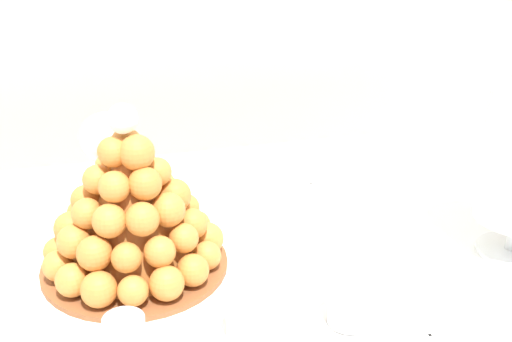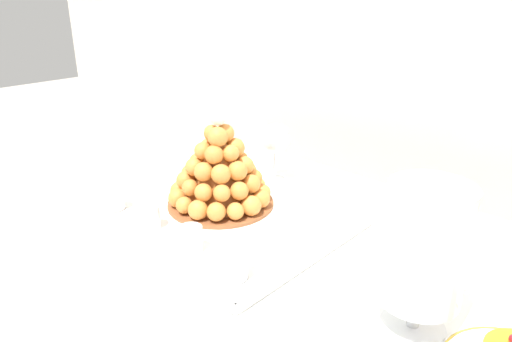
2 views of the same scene
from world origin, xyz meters
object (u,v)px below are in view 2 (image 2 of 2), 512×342
dessert_cup_centre (191,240)px  serving_tray (217,217)px  dessert_cup_mid_left (149,218)px  wine_glass (275,140)px  macaron_goblet (424,247)px  croquembouche (220,171)px  dessert_cup_left (114,199)px  dessert_cup_mid_right (234,264)px

dessert_cup_centre → serving_tray: bearing=118.4°
dessert_cup_mid_left → wine_glass: wine_glass is taller
macaron_goblet → serving_tray: bearing=175.6°
croquembouche → dessert_cup_left: bearing=-132.0°
croquembouche → dessert_cup_mid_left: (-0.03, -0.19, -0.07)m
dessert_cup_left → dessert_cup_mid_right: (0.42, -0.00, 0.00)m
dessert_cup_mid_left → dessert_cup_mid_right: 0.28m
dessert_cup_left → dessert_cup_centre: bearing=0.6°
croquembouche → wine_glass: croquembouche is taller
serving_tray → dessert_cup_mid_left: (-0.07, -0.14, 0.03)m
macaron_goblet → croquembouche: bearing=170.9°
wine_glass → serving_tray: bearing=-77.9°
croquembouche → macaron_goblet: size_ratio=1.04×
dessert_cup_centre → dessert_cup_mid_left: bearing=-179.4°
serving_tray → wine_glass: size_ratio=3.49×
croquembouche → dessert_cup_left: size_ratio=4.91×
dessert_cup_centre → macaron_goblet: size_ratio=0.21×
croquembouche → dessert_cup_mid_left: 0.20m
dessert_cup_left → macaron_goblet: size_ratio=0.21×
dessert_cup_left → dessert_cup_centre: same height
dessert_cup_mid_right → wine_glass: 0.50m
dessert_cup_mid_left → wine_glass: bearing=88.7°
dessert_cup_mid_left → dessert_cup_mid_right: bearing=-0.9°
dessert_cup_left → macaron_goblet: bearing=8.2°
croquembouche → dessert_cup_mid_right: (0.25, -0.20, -0.06)m
macaron_goblet → wine_glass: macaron_goblet is taller
wine_glass → dessert_cup_mid_right: bearing=-57.7°
croquembouche → dessert_cup_mid_right: size_ratio=4.39×
dessert_cup_left → dessert_cup_mid_left: bearing=0.6°
serving_tray → dessert_cup_left: bearing=-146.0°
dessert_cup_centre → wine_glass: wine_glass is taller
croquembouche → macaron_goblet: croquembouche is taller
dessert_cup_left → wine_glass: 0.45m
dessert_cup_left → dessert_cup_mid_left: 0.15m
dessert_cup_left → dessert_cup_mid_left: size_ratio=0.99×
serving_tray → wine_glass: 0.30m
dessert_cup_mid_left → macaron_goblet: (0.58, 0.10, 0.12)m
wine_glass → dessert_cup_left: bearing=-110.4°
dessert_cup_mid_right → macaron_goblet: (0.31, 0.11, 0.11)m
croquembouche → macaron_goblet: bearing=-9.1°
serving_tray → dessert_cup_mid_right: dessert_cup_mid_right is taller
dessert_cup_left → macaron_goblet: (0.73, 0.10, 0.12)m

